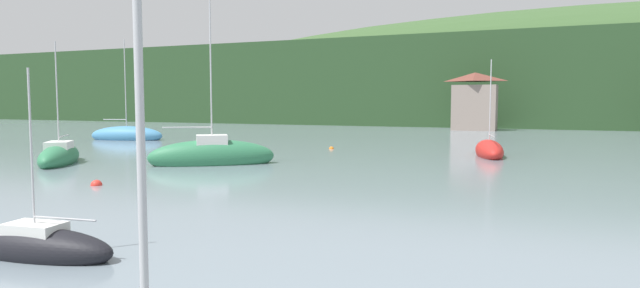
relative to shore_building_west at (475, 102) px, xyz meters
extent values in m
cube|color=#264223|center=(0.00, 35.78, 3.45)|extent=(352.00, 59.13, 14.88)
ellipsoid|color=#38562D|center=(23.09, 50.57, 1.21)|extent=(246.40, 41.39, 38.71)
cube|color=gray|center=(0.00, 0.00, -0.77)|extent=(6.05, 3.57, 6.45)
pyramid|color=brown|center=(0.00, 0.00, 3.61)|extent=(6.35, 3.75, 1.25)
cylinder|color=#B7B7BC|center=(6.73, -75.64, 0.72)|extent=(0.07, 0.07, 7.81)
ellipsoid|color=teal|center=(-31.88, -34.43, -3.53)|extent=(8.39, 4.33, 2.04)
cylinder|color=#B7B7BC|center=(-31.88, -34.43, 1.85)|extent=(0.10, 0.10, 9.64)
cylinder|color=#ADADB2|center=(-33.16, -34.76, -1.82)|extent=(2.59, 0.74, 0.09)
ellipsoid|color=#2D754C|center=(-10.40, -49.80, -3.49)|extent=(7.79, 6.61, 2.24)
cylinder|color=#B7B7BC|center=(-10.40, -49.80, 2.66)|extent=(0.10, 0.10, 11.06)
cylinder|color=#ADADB2|center=(-11.64, -50.73, -1.55)|extent=(2.53, 1.93, 0.09)
cube|color=silver|center=(-10.40, -49.80, -2.46)|extent=(2.41, 2.30, 0.82)
ellipsoid|color=red|center=(5.70, -36.95, -3.62)|extent=(3.30, 6.88, 1.68)
cylinder|color=#B7B7BC|center=(5.70, -36.95, 0.05)|extent=(0.08, 0.08, 6.41)
cylinder|color=#ADADB2|center=(5.99, -38.26, -2.39)|extent=(0.66, 2.63, 0.07)
ellipsoid|color=#2D754C|center=(-20.08, -53.29, -3.60)|extent=(5.73, 6.88, 1.76)
cylinder|color=#B7B7BC|center=(-20.08, -53.29, 0.47)|extent=(0.08, 0.08, 7.16)
cylinder|color=#ADADB2|center=(-20.87, -52.20, -2.25)|extent=(1.64, 2.24, 0.08)
cube|color=silver|center=(-20.08, -53.29, -2.82)|extent=(2.35, 2.49, 0.59)
ellipsoid|color=black|center=(-2.66, -69.19, -3.75)|extent=(4.87, 1.92, 1.10)
cylinder|color=#B7B7BC|center=(-2.66, -69.19, -1.23)|extent=(0.06, 0.06, 4.43)
cylinder|color=#ADADB2|center=(-1.71, -69.07, -2.91)|extent=(1.91, 0.30, 0.05)
cube|color=silver|center=(-2.66, -69.19, -3.26)|extent=(1.61, 1.07, 0.36)
sphere|color=red|center=(-10.59, -59.39, -3.99)|extent=(0.55, 0.55, 0.55)
sphere|color=orange|center=(-7.53, -36.03, -3.99)|extent=(0.42, 0.42, 0.42)
camera|label=1|loc=(9.75, -79.04, 0.11)|focal=30.08mm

